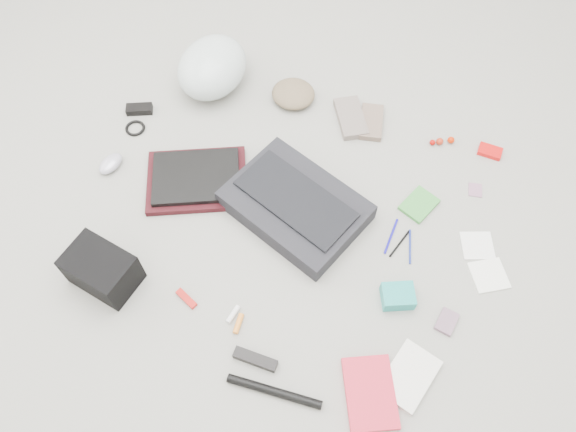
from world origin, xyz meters
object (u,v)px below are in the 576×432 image
(laptop, at_px, (196,177))
(camera_bag, at_px, (102,270))
(messenger_bag, at_px, (295,206))
(bike_helmet, at_px, (212,67))
(book_red, at_px, (370,393))
(accordion_wallet, at_px, (398,296))

(laptop, relative_size, camera_bag, 1.46)
(messenger_bag, distance_m, laptop, 0.40)
(laptop, height_order, camera_bag, camera_bag)
(camera_bag, bearing_deg, bike_helmet, 101.38)
(camera_bag, height_order, book_red, camera_bag)
(accordion_wallet, bearing_deg, book_red, -113.44)
(accordion_wallet, bearing_deg, camera_bag, 172.18)
(messenger_bag, xyz_separation_m, accordion_wallet, (0.44, -0.22, -0.01))
(camera_bag, bearing_deg, laptop, 85.75)
(messenger_bag, distance_m, camera_bag, 0.71)
(bike_helmet, xyz_separation_m, book_red, (0.97, -1.04, -0.09))
(bike_helmet, bearing_deg, book_red, -41.63)
(bike_helmet, bearing_deg, accordion_wallet, -30.45)
(bike_helmet, xyz_separation_m, accordion_wallet, (0.97, -0.71, -0.07))
(bike_helmet, distance_m, accordion_wallet, 1.20)
(book_red, bearing_deg, messenger_bag, 104.20)
(messenger_bag, height_order, camera_bag, camera_bag)
(book_red, relative_size, accordion_wallet, 2.11)
(laptop, height_order, book_red, laptop)
(bike_helmet, distance_m, camera_bag, 0.96)
(messenger_bag, xyz_separation_m, camera_bag, (-0.53, -0.47, 0.03))
(messenger_bag, height_order, bike_helmet, bike_helmet)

